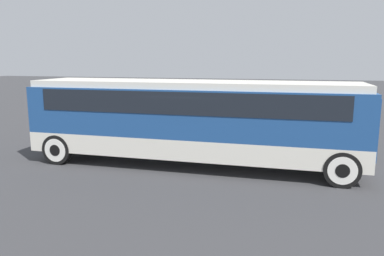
# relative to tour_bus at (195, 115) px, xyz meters

# --- Properties ---
(ground_plane) EXTENTS (120.00, 120.00, 0.00)m
(ground_plane) POSITION_rel_tour_bus_xyz_m (-0.10, 0.00, -1.77)
(ground_plane) COLOR #38383A
(tour_bus) EXTENTS (11.26, 2.54, 2.93)m
(tour_bus) POSITION_rel_tour_bus_xyz_m (0.00, 0.00, 0.00)
(tour_bus) COLOR silver
(tour_bus) RESTS_ON ground_plane
(parked_car_near) EXTENTS (4.26, 1.87, 1.38)m
(parked_car_near) POSITION_rel_tour_bus_xyz_m (-2.70, 6.45, -1.08)
(parked_car_near) COLOR navy
(parked_car_near) RESTS_ON ground_plane
(parked_car_mid) EXTENTS (4.51, 1.81, 1.35)m
(parked_car_mid) POSITION_rel_tour_bus_xyz_m (3.96, 6.96, -1.09)
(parked_car_mid) COLOR silver
(parked_car_mid) RESTS_ON ground_plane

